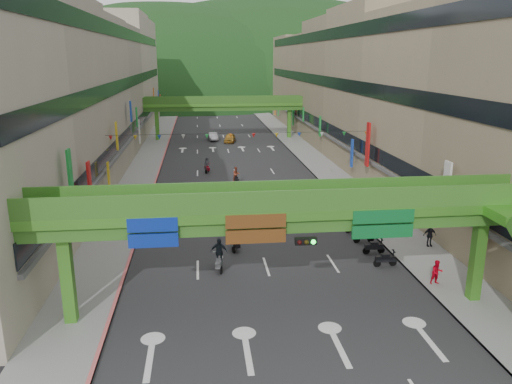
% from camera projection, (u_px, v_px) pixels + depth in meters
% --- Properties ---
extents(ground, '(320.00, 320.00, 0.00)m').
position_uv_depth(ground, '(303.00, 380.00, 21.39)').
color(ground, black).
rests_on(ground, ground).
extents(road_slab, '(18.00, 140.00, 0.02)m').
position_uv_depth(road_slab, '(230.00, 156.00, 69.33)').
color(road_slab, '#28282B').
rests_on(road_slab, ground).
extents(sidewalk_left, '(4.00, 140.00, 0.15)m').
position_uv_depth(sidewalk_left, '(150.00, 158.00, 68.11)').
color(sidewalk_left, gray).
rests_on(sidewalk_left, ground).
extents(sidewalk_right, '(4.00, 140.00, 0.15)m').
position_uv_depth(sidewalk_right, '(308.00, 154.00, 70.51)').
color(sidewalk_right, gray).
rests_on(sidewalk_right, ground).
extents(curb_left, '(0.20, 140.00, 0.18)m').
position_uv_depth(curb_left, '(164.00, 157.00, 68.31)').
color(curb_left, '#CC5959').
rests_on(curb_left, ground).
extents(curb_right, '(0.20, 140.00, 0.18)m').
position_uv_depth(curb_right, '(294.00, 154.00, 70.30)').
color(curb_right, gray).
rests_on(curb_right, ground).
extents(building_row_left, '(12.80, 95.00, 19.00)m').
position_uv_depth(building_row_left, '(84.00, 88.00, 64.78)').
color(building_row_left, '#9E937F').
rests_on(building_row_left, ground).
extents(building_row_right, '(12.80, 95.00, 19.00)m').
position_uv_depth(building_row_right, '(366.00, 86.00, 68.92)').
color(building_row_right, gray).
rests_on(building_row_right, ground).
extents(overpass_near, '(28.00, 12.27, 7.10)m').
position_uv_depth(overpass_near, '(302.00, 224.00, 25.29)').
color(overpass_near, '#4C9E2D').
rests_on(overpass_near, ground).
extents(overpass_far, '(28.00, 2.20, 7.10)m').
position_uv_depth(overpass_far, '(224.00, 107.00, 82.29)').
color(overpass_far, '#4C9E2D').
rests_on(overpass_far, ground).
extents(hill_left, '(168.00, 140.00, 112.00)m').
position_uv_depth(hill_left, '(167.00, 97.00, 173.15)').
color(hill_left, '#1C4419').
rests_on(hill_left, ground).
extents(hill_right, '(208.00, 176.00, 128.00)m').
position_uv_depth(hill_right, '(272.00, 92.00, 196.70)').
color(hill_right, '#1C4419').
rests_on(hill_right, ground).
extents(bunting_string, '(26.00, 0.36, 0.47)m').
position_uv_depth(bunting_string, '(242.00, 136.00, 48.59)').
color(bunting_string, black).
rests_on(bunting_string, ground).
extents(scooter_rider_near, '(0.78, 1.57, 2.09)m').
position_uv_depth(scooter_rider_near, '(235.00, 237.00, 35.44)').
color(scooter_rider_near, black).
rests_on(scooter_rider_near, ground).
extents(scooter_rider_mid, '(0.86, 1.60, 1.94)m').
position_uv_depth(scooter_rider_mid, '(236.00, 176.00, 53.82)').
color(scooter_rider_mid, black).
rests_on(scooter_rider_mid, ground).
extents(scooter_rider_left, '(1.16, 1.59, 2.23)m').
position_uv_depth(scooter_rider_left, '(219.00, 254.00, 32.04)').
color(scooter_rider_left, gray).
rests_on(scooter_rider_left, ground).
extents(scooter_rider_far, '(0.88, 1.57, 1.93)m').
position_uv_depth(scooter_rider_far, '(207.00, 165.00, 59.27)').
color(scooter_rider_far, maroon).
rests_on(scooter_rider_far, ground).
extents(parked_scooter_row, '(1.60, 9.35, 1.08)m').
position_uv_depth(parked_scooter_row, '(364.00, 236.00, 37.05)').
color(parked_scooter_row, black).
rests_on(parked_scooter_row, ground).
extents(car_silver, '(1.77, 4.10, 1.31)m').
position_uv_depth(car_silver, '(213.00, 136.00, 82.39)').
color(car_silver, '#97959C').
rests_on(car_silver, ground).
extents(car_yellow, '(2.23, 4.22, 1.37)m').
position_uv_depth(car_yellow, '(230.00, 138.00, 80.50)').
color(car_yellow, gold).
rests_on(car_yellow, ground).
extents(pedestrian_red, '(0.77, 0.62, 1.51)m').
position_uv_depth(pedestrian_red, '(437.00, 275.00, 29.94)').
color(pedestrian_red, red).
rests_on(pedestrian_red, ground).
extents(pedestrian_dark, '(0.96, 0.41, 1.64)m').
position_uv_depth(pedestrian_dark, '(430.00, 237.00, 35.95)').
color(pedestrian_dark, black).
rests_on(pedestrian_dark, ground).
extents(pedestrian_blue, '(0.86, 0.77, 1.55)m').
position_uv_depth(pedestrian_blue, '(364.00, 187.00, 50.08)').
color(pedestrian_blue, '#384362').
rests_on(pedestrian_blue, ground).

